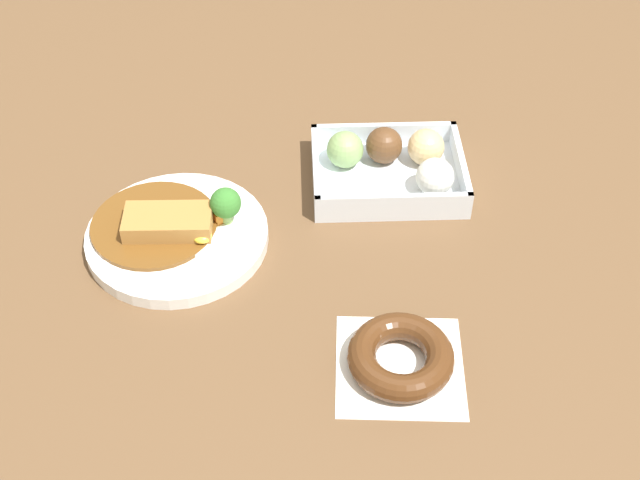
# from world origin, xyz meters

# --- Properties ---
(ground_plane) EXTENTS (1.60, 1.60, 0.00)m
(ground_plane) POSITION_xyz_m (0.00, 0.00, 0.00)
(ground_plane) COLOR brown
(curry_plate) EXTENTS (0.23, 0.23, 0.07)m
(curry_plate) POSITION_xyz_m (0.15, -0.09, 0.02)
(curry_plate) COLOR white
(curry_plate) RESTS_ON ground_plane
(donut_box) EXTENTS (0.21, 0.16, 0.06)m
(donut_box) POSITION_xyz_m (-0.14, -0.20, 0.02)
(donut_box) COLOR silver
(donut_box) RESTS_ON ground_plane
(chocolate_ring_donut) EXTENTS (0.15, 0.15, 0.03)m
(chocolate_ring_donut) POSITION_xyz_m (-0.12, 0.13, 0.02)
(chocolate_ring_donut) COLOR white
(chocolate_ring_donut) RESTS_ON ground_plane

